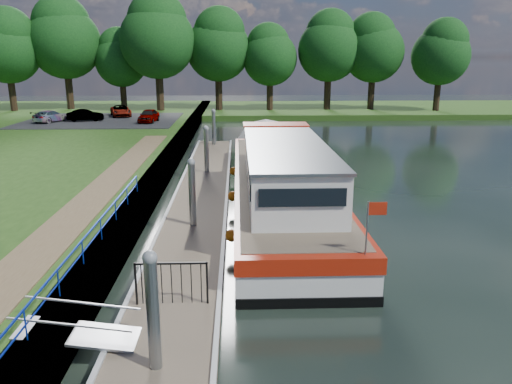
{
  "coord_description": "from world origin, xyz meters",
  "views": [
    {
      "loc": [
        1.71,
        -9.48,
        6.52
      ],
      "look_at": [
        2.42,
        9.43,
        1.4
      ],
      "focal_mm": 35.0,
      "sensor_mm": 36.0,
      "label": 1
    }
  ],
  "objects_px": {
    "car_b": "(85,115)",
    "car_a": "(149,116)",
    "barge": "(279,178)",
    "pontoon": "(202,198)",
    "car_c": "(50,116)",
    "car_d": "(121,111)"
  },
  "relations": [
    {
      "from": "pontoon",
      "to": "car_b",
      "type": "xyz_separation_m",
      "value": [
        -12.29,
        24.16,
        1.19
      ]
    },
    {
      "from": "barge",
      "to": "car_c",
      "type": "xyz_separation_m",
      "value": [
        -18.86,
        23.68,
        0.28
      ]
    },
    {
      "from": "pontoon",
      "to": "car_d",
      "type": "xyz_separation_m",
      "value": [
        -9.89,
        27.95,
        1.19
      ]
    },
    {
      "from": "pontoon",
      "to": "barge",
      "type": "height_order",
      "value": "barge"
    },
    {
      "from": "barge",
      "to": "car_c",
      "type": "bearing_deg",
      "value": 128.53
    },
    {
      "from": "car_b",
      "to": "car_c",
      "type": "height_order",
      "value": "car_b"
    },
    {
      "from": "car_b",
      "to": "car_c",
      "type": "distance_m",
      "value": 3.02
    },
    {
      "from": "car_c",
      "to": "car_b",
      "type": "bearing_deg",
      "value": -149.47
    },
    {
      "from": "pontoon",
      "to": "barge",
      "type": "relative_size",
      "value": 1.42
    },
    {
      "from": "pontoon",
      "to": "car_d",
      "type": "bearing_deg",
      "value": 109.48
    },
    {
      "from": "car_a",
      "to": "car_d",
      "type": "height_order",
      "value": "car_a"
    },
    {
      "from": "pontoon",
      "to": "car_c",
      "type": "bearing_deg",
      "value": 122.84
    },
    {
      "from": "pontoon",
      "to": "car_b",
      "type": "bearing_deg",
      "value": 116.96
    },
    {
      "from": "barge",
      "to": "car_b",
      "type": "height_order",
      "value": "barge"
    },
    {
      "from": "car_b",
      "to": "car_a",
      "type": "bearing_deg",
      "value": -111.35
    },
    {
      "from": "car_d",
      "to": "car_a",
      "type": "bearing_deg",
      "value": -71.07
    },
    {
      "from": "barge",
      "to": "car_b",
      "type": "distance_m",
      "value": 28.94
    },
    {
      "from": "car_d",
      "to": "car_b",
      "type": "bearing_deg",
      "value": -140.19
    },
    {
      "from": "barge",
      "to": "car_a",
      "type": "bearing_deg",
      "value": 113.12
    },
    {
      "from": "barge",
      "to": "car_a",
      "type": "xyz_separation_m",
      "value": [
        -9.91,
        23.2,
        0.34
      ]
    },
    {
      "from": "pontoon",
      "to": "car_d",
      "type": "relative_size",
      "value": 7.72
    },
    {
      "from": "barge",
      "to": "car_a",
      "type": "relative_size",
      "value": 6.12
    }
  ]
}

